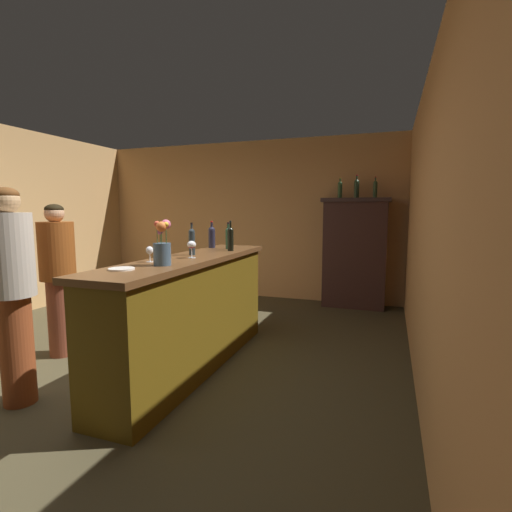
{
  "coord_description": "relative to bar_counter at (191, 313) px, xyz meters",
  "views": [
    {
      "loc": [
        2.4,
        -2.68,
        1.49
      ],
      "look_at": [
        1.27,
        0.51,
        1.09
      ],
      "focal_mm": 26.55,
      "sensor_mm": 36.0,
      "label": 1
    }
  ],
  "objects": [
    {
      "name": "floor",
      "position": [
        -0.67,
        -0.38,
        -0.54
      ],
      "size": [
        9.1,
        9.1,
        0.0
      ],
      "primitive_type": "plane",
      "color": "#443E28",
      "rests_on": "ground"
    },
    {
      "name": "wall_back",
      "position": [
        -0.67,
        3.18,
        0.8
      ],
      "size": [
        5.42,
        0.12,
        2.67
      ],
      "primitive_type": "cube",
      "color": "tan",
      "rests_on": "ground"
    },
    {
      "name": "wall_right",
      "position": [
        2.04,
        -0.38,
        0.8
      ],
      "size": [
        0.12,
        7.12,
        2.67
      ],
      "primitive_type": "cube",
      "color": "tan",
      "rests_on": "ground"
    },
    {
      "name": "bar_counter",
      "position": [
        0.0,
        0.0,
        0.0
      ],
      "size": [
        0.56,
        2.52,
        1.07
      ],
      "color": "#5D450F",
      "rests_on": "ground"
    },
    {
      "name": "display_cabinet",
      "position": [
        1.23,
        2.89,
        0.34
      ],
      "size": [
        1.01,
        0.4,
        1.68
      ],
      "color": "#3B2422",
      "rests_on": "ground"
    },
    {
      "name": "wine_bottle_chardonnay",
      "position": [
        -0.19,
        0.85,
        0.67
      ],
      "size": [
        0.08,
        0.08,
        0.31
      ],
      "color": "#222234",
      "rests_on": "bar_counter"
    },
    {
      "name": "wine_bottle_riesling",
      "position": [
        0.14,
        0.61,
        0.67
      ],
      "size": [
        0.06,
        0.06,
        0.32
      ],
      "color": "black",
      "rests_on": "bar_counter"
    },
    {
      "name": "wine_bottle_merlot",
      "position": [
        0.04,
        0.79,
        0.66
      ],
      "size": [
        0.06,
        0.06,
        0.3
      ],
      "color": "#254931",
      "rests_on": "bar_counter"
    },
    {
      "name": "wine_bottle_rose",
      "position": [
        -0.06,
        0.14,
        0.67
      ],
      "size": [
        0.06,
        0.06,
        0.31
      ],
      "color": "#252F34",
      "rests_on": "bar_counter"
    },
    {
      "name": "wine_glass_front",
      "position": [
        0.06,
        -0.06,
        0.64
      ],
      "size": [
        0.08,
        0.08,
        0.15
      ],
      "color": "white",
      "rests_on": "bar_counter"
    },
    {
      "name": "wine_glass_mid",
      "position": [
        -0.14,
        -0.42,
        0.62
      ],
      "size": [
        0.06,
        0.06,
        0.13
      ],
      "color": "white",
      "rests_on": "bar_counter"
    },
    {
      "name": "flower_arrangement",
      "position": [
        0.07,
        -0.55,
        0.68
      ],
      "size": [
        0.14,
        0.16,
        0.36
      ],
      "color": "#3F576D",
      "rests_on": "bar_counter"
    },
    {
      "name": "cheese_plate",
      "position": [
        -0.08,
        -0.84,
        0.54
      ],
      "size": [
        0.19,
        0.19,
        0.01
      ],
      "primitive_type": "cylinder",
      "color": "white",
      "rests_on": "bar_counter"
    },
    {
      "name": "display_bottle_left",
      "position": [
        0.99,
        2.89,
        1.29
      ],
      "size": [
        0.07,
        0.07,
        0.31
      ],
      "color": "#294728",
      "rests_on": "display_cabinet"
    },
    {
      "name": "display_bottle_midleft",
      "position": [
        1.23,
        2.89,
        1.3
      ],
      "size": [
        0.08,
        0.08,
        0.34
      ],
      "color": "#1D3322",
      "rests_on": "display_cabinet"
    },
    {
      "name": "display_bottle_center",
      "position": [
        1.5,
        2.89,
        1.28
      ],
      "size": [
        0.06,
        0.06,
        0.31
      ],
      "color": "#2C452B",
      "rests_on": "display_cabinet"
    },
    {
      "name": "patron_tall",
      "position": [
        -0.94,
        -1.03,
        0.38
      ],
      "size": [
        0.33,
        0.33,
        1.66
      ],
      "rotation": [
        0.0,
        0.0,
        0.85
      ],
      "color": "brown",
      "rests_on": "ground"
    },
    {
      "name": "patron_by_cabinet",
      "position": [
        -1.44,
        -0.15,
        0.32
      ],
      "size": [
        0.34,
        0.34,
        1.56
      ],
      "rotation": [
        0.0,
        0.0,
        0.2
      ],
      "color": "brown",
      "rests_on": "ground"
    }
  ]
}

